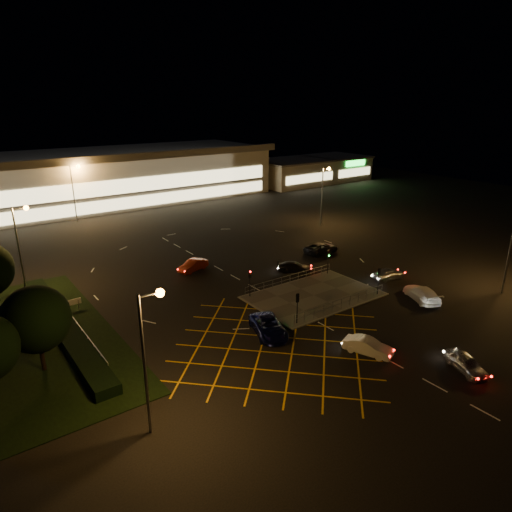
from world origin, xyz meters
TOP-DOWN VIEW (x-y plane):
  - ground at (0.00, 0.00)m, footprint 180.00×180.00m
  - pedestrian_island at (2.00, -2.00)m, footprint 14.00×9.00m
  - grass_verge at (-28.00, 6.00)m, footprint 18.00×30.00m
  - hedge at (-23.00, 6.00)m, footprint 2.00×26.00m
  - supermarket at (0.00, 61.95)m, footprint 72.00×26.50m
  - retail_unit_a at (46.00, 53.97)m, footprint 18.80×14.80m
  - retail_unit_b at (62.00, 53.96)m, footprint 14.80×14.80m
  - streetlight_sw at (-21.56, -12.00)m, footprint 1.78×0.56m
  - streetlight_nw at (-23.56, 18.00)m, footprint 1.78×0.56m
  - streetlight_ne at (24.44, 20.00)m, footprint 1.78×0.56m
  - streetlight_far_left at (-9.56, 48.00)m, footprint 1.78×0.56m
  - streetlight_far_right at (30.44, 50.00)m, footprint 1.78×0.56m
  - signal_sw at (-4.00, -5.99)m, footprint 0.28×0.30m
  - signal_se at (8.00, -5.99)m, footprint 0.28×0.30m
  - signal_nw at (-4.00, 1.99)m, footprint 0.28×0.30m
  - signal_ne at (8.00, 1.99)m, footprint 0.28×0.30m
  - tree_e at (-26.00, 0.00)m, footprint 5.40×5.40m
  - car_near_silver at (1.80, -20.28)m, footprint 3.02×4.38m
  - car_queue_white at (-2.62, -13.78)m, footprint 2.97×4.50m
  - car_left_blue at (-7.50, -5.98)m, footprint 4.30×6.14m
  - car_far_dkgrey at (5.27, 5.15)m, footprint 4.49×4.27m
  - car_right_silver at (12.92, -3.57)m, footprint 4.50×2.41m
  - car_circ_red at (-5.14, 13.11)m, footprint 4.64×2.81m
  - car_east_grey at (13.27, 8.62)m, footprint 5.39×2.55m
  - car_approach_white at (10.91, -9.71)m, footprint 4.22×5.77m

SIDE VIEW (x-z plane):
  - ground at x=0.00m, z-range 0.00..0.00m
  - grass_verge at x=-28.00m, z-range 0.00..0.08m
  - pedestrian_island at x=2.00m, z-range 0.00..0.12m
  - hedge at x=-23.00m, z-range 0.00..1.00m
  - car_far_dkgrey at x=5.27m, z-range 0.00..1.28m
  - car_near_silver at x=1.80m, z-range 0.00..1.39m
  - car_queue_white at x=-2.62m, z-range 0.00..1.40m
  - car_circ_red at x=-5.14m, z-range 0.00..1.44m
  - car_right_silver at x=12.92m, z-range 0.00..1.45m
  - car_east_grey at x=13.27m, z-range 0.00..1.49m
  - car_approach_white at x=10.91m, z-range 0.00..1.55m
  - car_left_blue at x=-7.50m, z-range 0.00..1.56m
  - signal_sw at x=-4.00m, z-range 0.79..3.94m
  - signal_se at x=8.00m, z-range 0.79..3.94m
  - signal_nw at x=-4.00m, z-range 0.79..3.94m
  - signal_ne at x=8.00m, z-range 0.79..3.94m
  - retail_unit_a at x=46.00m, z-range 0.04..6.39m
  - retail_unit_b at x=62.00m, z-range 0.05..6.40m
  - tree_e at x=-26.00m, z-range 0.97..8.32m
  - supermarket at x=0.00m, z-range 0.06..10.56m
  - streetlight_sw at x=-21.56m, z-range 1.55..11.58m
  - streetlight_nw at x=-23.56m, z-range 1.55..11.58m
  - streetlight_ne at x=24.44m, z-range 1.55..11.58m
  - streetlight_far_left at x=-9.56m, z-range 1.55..11.58m
  - streetlight_far_right at x=30.44m, z-range 1.55..11.58m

